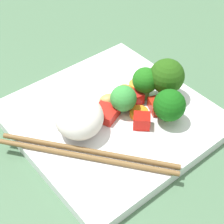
# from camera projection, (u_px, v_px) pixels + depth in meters

# --- Properties ---
(ground_plane) EXTENTS (1.10, 1.10, 0.02)m
(ground_plane) POSITION_uv_depth(u_px,v_px,m) (111.00, 127.00, 0.54)
(ground_plane) COLOR #486C4D
(square_plate) EXTENTS (0.27, 0.27, 0.02)m
(square_plate) POSITION_uv_depth(u_px,v_px,m) (111.00, 118.00, 0.52)
(square_plate) COLOR white
(square_plate) RESTS_ON ground_plane
(rice_mound) EXTENTS (0.09, 0.09, 0.05)m
(rice_mound) POSITION_uv_depth(u_px,v_px,m) (80.00, 118.00, 0.47)
(rice_mound) COLOR white
(rice_mound) RESTS_ON square_plate
(broccoli_floret_0) EXTENTS (0.04, 0.04, 0.05)m
(broccoli_floret_0) POSITION_uv_depth(u_px,v_px,m) (144.00, 80.00, 0.53)
(broccoli_floret_0) COLOR #63AB50
(broccoli_floret_0) RESTS_ON square_plate
(broccoli_floret_1) EXTENTS (0.04, 0.04, 0.04)m
(broccoli_floret_1) POSITION_uv_depth(u_px,v_px,m) (123.00, 99.00, 0.50)
(broccoli_floret_1) COLOR #59A04C
(broccoli_floret_1) RESTS_ON square_plate
(broccoli_floret_2) EXTENTS (0.04, 0.04, 0.05)m
(broccoli_floret_2) POSITION_uv_depth(u_px,v_px,m) (169.00, 105.00, 0.49)
(broccoli_floret_2) COLOR #5D9341
(broccoli_floret_2) RESTS_ON square_plate
(broccoli_floret_3) EXTENTS (0.05, 0.05, 0.06)m
(broccoli_floret_3) POSITION_uv_depth(u_px,v_px,m) (167.00, 77.00, 0.52)
(broccoli_floret_3) COLOR #63993A
(broccoli_floret_3) RESTS_ON square_plate
(carrot_slice_0) EXTENTS (0.03, 0.03, 0.00)m
(carrot_slice_0) POSITION_uv_depth(u_px,v_px,m) (125.00, 90.00, 0.55)
(carrot_slice_0) COLOR orange
(carrot_slice_0) RESTS_ON square_plate
(carrot_slice_1) EXTENTS (0.03, 0.03, 0.01)m
(carrot_slice_1) POSITION_uv_depth(u_px,v_px,m) (139.00, 113.00, 0.51)
(carrot_slice_1) COLOR orange
(carrot_slice_1) RESTS_ON square_plate
(carrot_slice_2) EXTENTS (0.02, 0.02, 0.01)m
(carrot_slice_2) POSITION_uv_depth(u_px,v_px,m) (136.00, 85.00, 0.56)
(carrot_slice_2) COLOR orange
(carrot_slice_2) RESTS_ON square_plate
(pepper_chunk_0) EXTENTS (0.02, 0.03, 0.02)m
(pepper_chunk_0) POSITION_uv_depth(u_px,v_px,m) (135.00, 100.00, 0.53)
(pepper_chunk_0) COLOR red
(pepper_chunk_0) RESTS_ON square_plate
(pepper_chunk_1) EXTENTS (0.03, 0.03, 0.02)m
(pepper_chunk_1) POSITION_uv_depth(u_px,v_px,m) (142.00, 121.00, 0.49)
(pepper_chunk_1) COLOR red
(pepper_chunk_1) RESTS_ON square_plate
(pepper_chunk_2) EXTENTS (0.03, 0.03, 0.02)m
(pepper_chunk_2) POSITION_uv_depth(u_px,v_px,m) (158.00, 106.00, 0.52)
(pepper_chunk_2) COLOR red
(pepper_chunk_2) RESTS_ON square_plate
(pepper_chunk_3) EXTENTS (0.04, 0.04, 0.01)m
(pepper_chunk_3) POSITION_uv_depth(u_px,v_px,m) (104.00, 112.00, 0.51)
(pepper_chunk_3) COLOR red
(pepper_chunk_3) RESTS_ON square_plate
(chicken_piece_0) EXTENTS (0.03, 0.03, 0.02)m
(chicken_piece_0) POSITION_uv_depth(u_px,v_px,m) (109.00, 100.00, 0.53)
(chicken_piece_0) COLOR tan
(chicken_piece_0) RESTS_ON square_plate
(chopstick_pair) EXTENTS (0.19, 0.16, 0.01)m
(chopstick_pair) POSITION_uv_depth(u_px,v_px,m) (88.00, 154.00, 0.46)
(chopstick_pair) COLOR brown
(chopstick_pair) RESTS_ON square_plate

